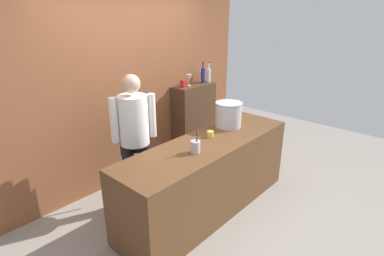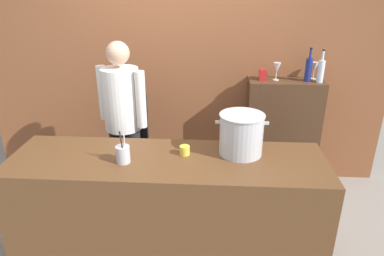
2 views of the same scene
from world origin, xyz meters
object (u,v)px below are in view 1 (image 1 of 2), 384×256
object	(u,v)px
stockpot_large	(229,115)
butter_jar	(210,134)
chef	(134,133)
wine_glass_short	(202,74)
wine_bottle_cobalt	(203,75)
spice_tin_red	(183,84)
utensil_crock	(195,147)
wine_glass_tall	(189,78)
wine_bottle_clear	(209,75)

from	to	relation	value
stockpot_large	butter_jar	world-z (taller)	stockpot_large
stockpot_large	chef	bearing A→B (deg)	151.50
butter_jar	wine_glass_short	xyz separation A→B (m)	(1.23, 1.18, 0.39)
wine_bottle_cobalt	spice_tin_red	bearing A→B (deg)	177.94
utensil_crock	wine_bottle_cobalt	world-z (taller)	wine_bottle_cobalt
wine_glass_short	butter_jar	bearing A→B (deg)	-136.14
utensil_crock	wine_glass_tall	world-z (taller)	wine_glass_tall
chef	spice_tin_red	bearing A→B (deg)	-135.64
wine_bottle_clear	spice_tin_red	distance (m)	0.56
wine_bottle_cobalt	chef	bearing A→B (deg)	-165.47
stockpot_large	wine_bottle_clear	size ratio (longest dim) A/B	1.24
chef	wine_bottle_cobalt	bearing A→B (deg)	-140.78
wine_bottle_cobalt	spice_tin_red	distance (m)	0.45
wine_bottle_cobalt	butter_jar	bearing A→B (deg)	-136.52
wine_bottle_cobalt	wine_bottle_clear	bearing A→B (deg)	-14.28
chef	wine_bottle_cobalt	world-z (taller)	chef
chef	wine_glass_tall	size ratio (longest dim) A/B	9.26
butter_jar	wine_bottle_cobalt	xyz separation A→B (m)	(1.15, 1.09, 0.39)
chef	utensil_crock	size ratio (longest dim) A/B	6.40
butter_jar	wine_glass_tall	size ratio (longest dim) A/B	0.44
wine_glass_tall	spice_tin_red	distance (m)	0.15
stockpot_large	spice_tin_red	world-z (taller)	spice_tin_red
wine_bottle_clear	wine_bottle_cobalt	bearing A→B (deg)	165.72
utensil_crock	butter_jar	world-z (taller)	utensil_crock
stockpot_large	utensil_crock	distance (m)	0.90
chef	stockpot_large	world-z (taller)	chef
spice_tin_red	wine_bottle_clear	bearing A→B (deg)	-4.58
utensil_crock	butter_jar	size ratio (longest dim) A/B	3.29
utensil_crock	wine_bottle_clear	xyz separation A→B (m)	(1.71, 1.21, 0.35)
utensil_crock	wine_glass_short	bearing A→B (deg)	38.58
stockpot_large	wine_bottle_cobalt	xyz separation A→B (m)	(0.72, 1.04, 0.27)
butter_jar	wine_bottle_cobalt	size ratio (longest dim) A/B	0.24
butter_jar	spice_tin_red	distance (m)	1.35
wine_bottle_cobalt	spice_tin_red	xyz separation A→B (m)	(-0.45, 0.02, -0.07)
butter_jar	spice_tin_red	bearing A→B (deg)	57.53
chef	wine_glass_short	xyz separation A→B (m)	(1.87, 0.56, 0.36)
butter_jar	stockpot_large	bearing A→B (deg)	6.71
butter_jar	wine_glass_short	bearing A→B (deg)	43.86
chef	spice_tin_red	size ratio (longest dim) A/B	14.99
utensil_crock	wine_glass_short	distance (m)	2.17
butter_jar	spice_tin_red	world-z (taller)	spice_tin_red
chef	wine_glass_tall	xyz separation A→B (m)	(1.48, 0.49, 0.36)
chef	butter_jar	bearing A→B (deg)	159.96
chef	stockpot_large	distance (m)	1.21
chef	wine_bottle_clear	bearing A→B (deg)	-142.43
utensil_crock	wine_bottle_clear	distance (m)	2.12
utensil_crock	spice_tin_red	distance (m)	1.73
wine_bottle_clear	wine_glass_tall	size ratio (longest dim) A/B	1.81
utensil_crock	butter_jar	xyz separation A→B (m)	(0.44, 0.15, -0.03)
butter_jar	wine_bottle_clear	bearing A→B (deg)	40.06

